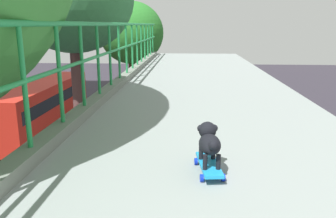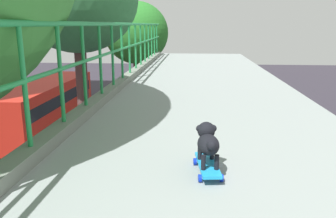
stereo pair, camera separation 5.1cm
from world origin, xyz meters
TOP-DOWN VIEW (x-y plane):
  - city_bus at (-8.05, 21.06)m, footprint 2.54×10.78m
  - roadside_tree_farthest at (-2.70, 23.60)m, footprint 4.22×4.22m
  - toy_skateboard at (1.27, 3.35)m, footprint 0.23×0.51m
  - small_dog at (1.27, 3.36)m, footprint 0.20×0.40m

SIDE VIEW (x-z plane):
  - city_bus at x=-8.05m, z-range 0.22..3.32m
  - toy_skateboard at x=1.27m, z-range 5.50..5.58m
  - small_dog at x=1.27m, z-range 5.59..5.90m
  - roadside_tree_farthest at x=-2.70m, z-range 1.98..10.11m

